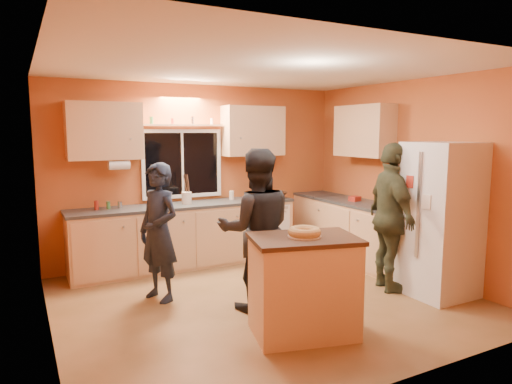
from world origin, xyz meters
TOP-DOWN VIEW (x-y plane):
  - ground at (0.00, 0.00)m, footprint 4.50×4.50m
  - room_shell at (0.12, 0.41)m, footprint 4.54×4.04m
  - back_counter at (0.01, 1.70)m, footprint 4.23×0.62m
  - right_counter at (1.95, 0.50)m, footprint 0.62×1.84m
  - refrigerator at (1.89, -0.80)m, footprint 0.72×0.70m
  - island at (-0.12, -0.95)m, footprint 1.12×0.89m
  - bundt_pastry at (-0.12, -0.95)m, footprint 0.31×0.31m
  - person_left at (-1.06, 0.58)m, footprint 0.57×0.68m
  - person_center at (-0.21, -0.17)m, footprint 1.02×0.91m
  - person_right at (1.50, -0.41)m, footprint 0.77×1.14m
  - mixing_bowl at (1.07, 1.66)m, footprint 0.43×0.43m
  - utensil_crock at (-0.34, 1.69)m, footprint 0.14×0.14m
  - potted_plant at (2.00, -0.06)m, footprint 0.32×0.30m
  - red_box at (1.95, 0.79)m, footprint 0.18×0.16m

SIDE VIEW (x-z plane):
  - ground at x=0.00m, z-range 0.00..0.00m
  - back_counter at x=0.01m, z-range 0.00..0.90m
  - right_counter at x=1.95m, z-range 0.00..0.90m
  - island at x=-0.12m, z-range 0.01..0.96m
  - person_left at x=-1.06m, z-range 0.00..1.58m
  - person_center at x=-0.21m, z-range 0.00..1.74m
  - person_right at x=1.50m, z-range 0.00..1.79m
  - refrigerator at x=1.89m, z-range 0.00..1.80m
  - red_box at x=1.95m, z-range 0.90..0.97m
  - mixing_bowl at x=1.07m, z-range 0.90..0.99m
  - utensil_crock at x=-0.34m, z-range 0.90..1.07m
  - bundt_pastry at x=-0.12m, z-range 0.95..1.04m
  - potted_plant at x=2.00m, z-range 0.90..1.18m
  - room_shell at x=0.12m, z-range 0.31..2.92m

